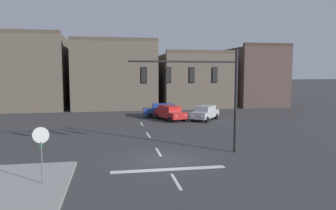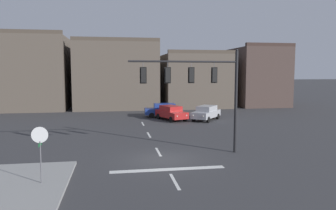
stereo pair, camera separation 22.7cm
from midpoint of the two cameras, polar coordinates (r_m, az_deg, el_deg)
ground_plane at (r=20.10m, az=-0.61°, el=-9.64°), size 400.00×400.00×0.00m
sidewalk_near_corner at (r=16.70m, az=-25.80°, el=-13.22°), size 5.00×8.00×0.15m
stop_bar_paint at (r=18.20m, az=0.37°, el=-11.29°), size 6.40×0.50×0.01m
lane_centreline at (r=22.01m, az=-1.42°, el=-8.26°), size 0.16×26.40×0.01m
signal_mast_near_side at (r=20.91m, az=6.03°, el=3.90°), size 7.16×0.51×6.86m
stop_sign at (r=16.24m, az=-21.27°, el=-5.99°), size 0.76×0.64×2.83m
car_lot_nearside at (r=38.63m, az=-0.63°, el=-0.86°), size 4.50×2.03×1.61m
car_lot_middle at (r=36.29m, az=6.94°, el=-1.33°), size 4.15×4.56×1.61m
car_lot_farside at (r=36.01m, az=0.75°, el=-1.35°), size 3.21×4.75×1.61m
building_row at (r=50.72m, az=-8.18°, el=5.09°), size 44.65×13.83×10.81m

